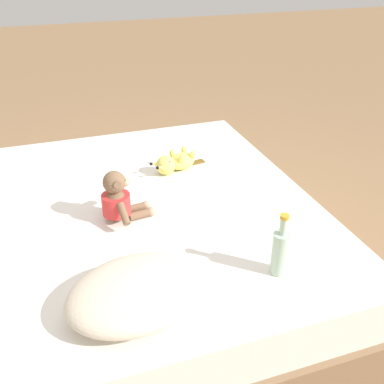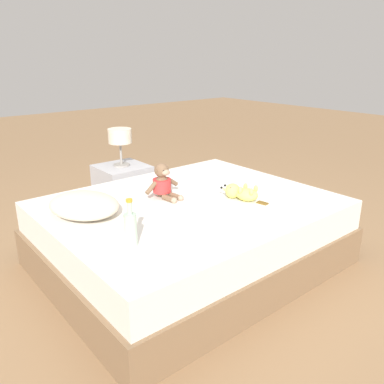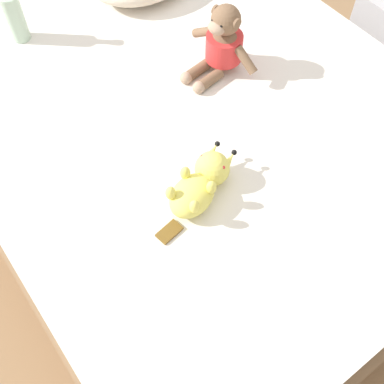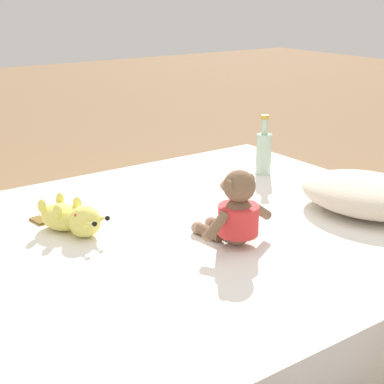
# 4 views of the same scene
# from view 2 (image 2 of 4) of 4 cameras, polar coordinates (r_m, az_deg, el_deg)

# --- Properties ---
(ground_plane) EXTENTS (16.00, 16.00, 0.00)m
(ground_plane) POSITION_cam_2_polar(r_m,az_deg,el_deg) (2.77, -0.33, -10.14)
(ground_plane) COLOR #93704C
(bed) EXTENTS (1.47, 1.83, 0.45)m
(bed) POSITION_cam_2_polar(r_m,az_deg,el_deg) (2.67, -0.34, -5.98)
(bed) COLOR #846647
(bed) RESTS_ON ground_plane
(pillow) EXTENTS (0.54, 0.46, 0.12)m
(pillow) POSITION_cam_2_polar(r_m,az_deg,el_deg) (2.44, -15.33, -1.80)
(pillow) COLOR beige
(pillow) RESTS_ON bed
(plush_monkey) EXTENTS (0.24, 0.29, 0.24)m
(plush_monkey) POSITION_cam_2_polar(r_m,az_deg,el_deg) (2.64, -4.21, 1.24)
(plush_monkey) COLOR brown
(plush_monkey) RESTS_ON bed
(plush_yellow_creature) EXTENTS (0.32, 0.18, 0.10)m
(plush_yellow_creature) POSITION_cam_2_polar(r_m,az_deg,el_deg) (2.62, 7.07, -0.09)
(plush_yellow_creature) COLOR #EAE066
(plush_yellow_creature) RESTS_ON bed
(glass_bottle) EXTENTS (0.06, 0.06, 0.25)m
(glass_bottle) POSITION_cam_2_polar(r_m,az_deg,el_deg) (1.99, -8.86, -5.16)
(glass_bottle) COLOR #B2D1B7
(glass_bottle) RESTS_ON bed
(nightstand) EXTENTS (0.41, 0.41, 0.45)m
(nightstand) POSITION_cam_2_polar(r_m,az_deg,el_deg) (3.56, -9.92, 0.28)
(nightstand) COLOR #B2B2B7
(nightstand) RESTS_ON ground_plane
(bedside_lamp) EXTENTS (0.20, 0.20, 0.32)m
(bedside_lamp) POSITION_cam_2_polar(r_m,az_deg,el_deg) (3.43, -10.37, 7.72)
(bedside_lamp) COLOR gray
(bedside_lamp) RESTS_ON nightstand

